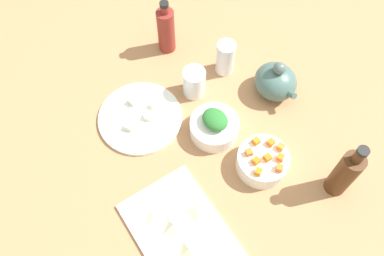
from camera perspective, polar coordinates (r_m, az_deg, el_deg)
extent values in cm
cube|color=#AD794F|center=(126.01, 0.00, -1.44)|extent=(190.00, 190.00, 3.00)
cube|color=beige|center=(113.45, -1.62, -14.14)|extent=(31.50, 22.90, 1.00)
cylinder|color=white|center=(128.17, -7.19, 1.43)|extent=(25.96, 25.96, 1.20)
cylinder|color=white|center=(123.08, 3.10, 0.07)|extent=(14.69, 14.69, 5.61)
cylinder|color=white|center=(119.34, 9.76, -4.62)|extent=(14.88, 14.88, 5.99)
ellipsoid|color=#44625C|center=(131.52, 11.63, 6.22)|extent=(13.69, 12.88, 10.35)
sphere|color=#4C5F5C|center=(126.23, 12.17, 7.98)|extent=(3.83, 3.83, 3.83)
cylinder|color=#44625C|center=(128.41, 13.32, 4.73)|extent=(5.38, 2.00, 3.93)
cylinder|color=#4A2A14|center=(116.86, 20.36, -6.03)|extent=(5.96, 5.96, 17.82)
cylinder|color=#4A2A14|center=(107.40, 22.16, -3.67)|extent=(2.68, 2.68, 4.39)
cylinder|color=black|center=(105.07, 22.66, -3.00)|extent=(2.98, 2.98, 1.20)
cylinder|color=maroon|center=(138.38, -3.61, 13.30)|extent=(5.74, 5.74, 16.44)
cylinder|color=maroon|center=(131.46, -3.85, 16.13)|extent=(2.58, 2.58, 2.81)
cylinder|color=black|center=(130.07, -3.90, 16.76)|extent=(2.87, 2.87, 1.20)
cylinder|color=white|center=(133.98, 4.65, 9.68)|extent=(6.01, 6.01, 12.19)
cylinder|color=white|center=(129.06, 0.30, 6.34)|extent=(7.18, 7.18, 9.99)
cube|color=orange|center=(115.74, 10.43, -4.08)|extent=(1.83, 1.83, 1.80)
cube|color=orange|center=(117.51, 8.90, -1.83)|extent=(1.90, 1.90, 1.80)
cube|color=orange|center=(118.03, 10.88, -2.00)|extent=(2.20, 2.20, 1.80)
cube|color=orange|center=(115.61, 7.89, -3.39)|extent=(2.21, 2.21, 1.80)
cube|color=orange|center=(113.57, 9.19, -6.00)|extent=(2.49, 2.49, 1.80)
cube|color=orange|center=(116.45, 12.18, -4.04)|extent=(2.48, 2.48, 1.80)
cube|color=orange|center=(115.06, 12.06, -5.46)|extent=(2.53, 2.53, 1.80)
cube|color=orange|center=(114.81, 8.88, -4.52)|extent=(2.02, 2.02, 1.80)
cube|color=orange|center=(117.94, 12.20, -2.59)|extent=(2.38, 2.38, 1.80)
ellipsoid|color=#2B732F|center=(118.92, 3.21, 1.20)|extent=(9.09, 7.90, 3.99)
cube|color=white|center=(126.19, -6.06, 1.66)|extent=(3.09, 3.09, 2.20)
cube|color=silver|center=(125.07, -8.65, 0.20)|extent=(3.08, 3.08, 2.20)
cube|color=white|center=(128.10, -5.26, 3.18)|extent=(2.46, 2.46, 2.20)
cube|color=silver|center=(129.68, -8.23, 3.70)|extent=(2.72, 2.72, 2.20)
pyramid|color=beige|center=(110.40, -0.40, -16.63)|extent=(4.83, 4.27, 2.53)
pyramid|color=beige|center=(113.14, -5.18, -12.42)|extent=(4.96, 5.44, 2.18)
pyramid|color=beige|center=(113.35, 0.73, -11.44)|extent=(6.61, 6.67, 2.15)
pyramid|color=beige|center=(111.73, -2.60, -13.44)|extent=(4.97, 5.05, 3.15)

